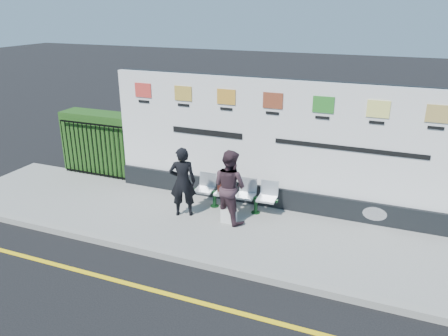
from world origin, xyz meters
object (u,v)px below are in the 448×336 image
Objects in this scene: billboard at (272,153)px; woman_right at (230,186)px; woman_left at (183,182)px; bench at (235,201)px.

billboard reaches higher than woman_right.
woman_right is at bearing 163.43° from woman_left.
bench is at bearing -140.21° from billboard.
woman_left is 1.09m from woman_right.
woman_left is 0.98× the size of woman_right.
billboard is 4.95× the size of woman_left.
woman_right is at bearing -118.40° from billboard.
bench is 0.83m from woman_right.
woman_right reaches higher than bench.
woman_right is (1.08, 0.13, 0.02)m from woman_left.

